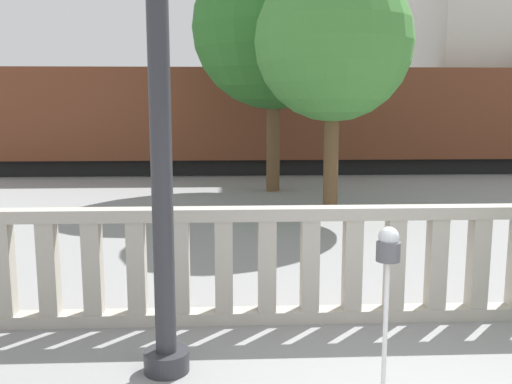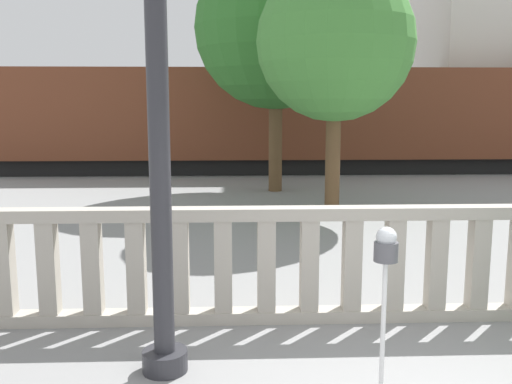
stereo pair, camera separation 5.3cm
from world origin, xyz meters
The scene contains 6 objects.
balustrade centered at (0.00, 2.72, 0.67)m, with size 16.75×0.24×1.34m.
parking_meter centered at (-0.36, 0.91, 1.25)m, with size 0.20×0.20×1.52m.
train_near centered at (1.49, 16.70, 1.88)m, with size 21.95×2.92×4.18m.
train_far centered at (2.41, 31.63, 2.05)m, with size 29.90×2.97×4.53m.
tree_left centered at (0.58, 8.81, 3.72)m, with size 3.36×3.36×5.42m.
tree_right centered at (-0.42, 12.26, 4.44)m, with size 4.39×4.39×6.65m.
Camera 1 is at (-1.64, -3.52, 2.53)m, focal length 40.00 mm.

